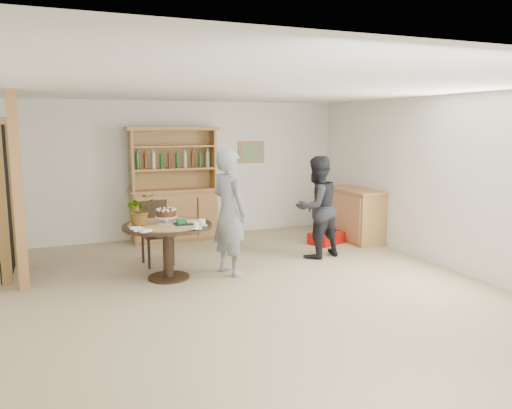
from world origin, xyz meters
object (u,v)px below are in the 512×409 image
Objects in this scene: dining_table at (168,235)px; red_suitcase at (327,238)px; hutch at (174,202)px; adult_person at (317,207)px; dining_chair at (156,228)px; sideboard at (355,214)px; teen_boy at (229,212)px.

dining_table reaches higher than red_suitcase.
adult_person is at bearing -48.25° from hutch.
dining_chair is 0.59× the size of adult_person.
dining_table is at bearing -164.31° from sideboard.
hutch is 1.28× the size of adult_person.
adult_person is at bearing -96.66° from teen_boy.
adult_person is at bearing 5.60° from dining_table.
dining_table is (-0.60, -2.26, -0.08)m from hutch.
sideboard is 3.78m from dining_table.
sideboard is 1.78× the size of red_suitcase.
sideboard is 1.50m from adult_person.
sideboard is 0.79× the size of adult_person.
teen_boy is at bearing -51.89° from dining_chair.
dining_table is 0.75× the size of adult_person.
adult_person is (1.81, -2.03, 0.11)m from hutch.
hutch is 2.16× the size of dining_chair.
hutch is 3.29m from sideboard.
dining_chair is 1.33× the size of red_suitcase.
dining_chair is (-0.01, 0.83, -0.07)m from dining_table.
dining_chair reaches higher than sideboard.
teen_boy is at bearing -176.61° from red_suitcase.
hutch is at bearing 62.56° from dining_chair.
dining_table is at bearing 174.98° from red_suitcase.
hutch is 2.88× the size of red_suitcase.
sideboard is at bearing -1.51° from dining_chair.
red_suitcase is at bearing -174.57° from sideboard.
red_suitcase is (3.03, 0.13, -0.43)m from dining_chair.
dining_table is (-3.64, -1.02, 0.13)m from sideboard.
sideboard is (3.04, -1.24, -0.22)m from hutch.
hutch reaches higher than red_suitcase.
adult_person is 1.18m from red_suitcase.
adult_person reaches higher than sideboard.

